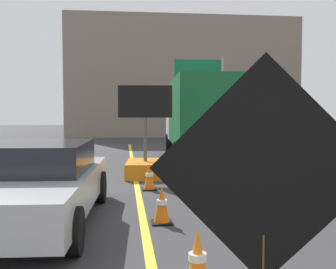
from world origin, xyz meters
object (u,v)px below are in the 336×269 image
at_px(arrow_board_trailer, 145,160).
at_px(box_truck, 201,116).
at_px(traffic_cone_mid_lane, 162,205).
at_px(pickup_car, 34,183).
at_px(roadwork_sign, 264,176).
at_px(traffic_cone_near_sign, 197,262).
at_px(traffic_cone_far_lane, 149,177).
at_px(highway_guide_sign, 209,85).

bearing_deg(arrow_board_trailer, box_truck, 57.57).
distance_m(arrow_board_trailer, traffic_cone_mid_lane, 5.08).
bearing_deg(pickup_car, roadwork_sign, -59.73).
height_order(arrow_board_trailer, traffic_cone_near_sign, arrow_board_trailer).
xyz_separation_m(roadwork_sign, box_truck, (2.06, 12.93, 0.27)).
bearing_deg(traffic_cone_far_lane, traffic_cone_near_sign, -88.61).
xyz_separation_m(pickup_car, traffic_cone_far_lane, (2.16, 2.71, -0.37)).
relative_size(roadwork_sign, traffic_cone_near_sign, 3.27).
height_order(pickup_car, traffic_cone_near_sign, pickup_car).
height_order(arrow_board_trailer, box_truck, box_truck).
relative_size(roadwork_sign, traffic_cone_far_lane, 3.54).
distance_m(pickup_car, highway_guide_sign, 16.41).
bearing_deg(roadwork_sign, traffic_cone_mid_lane, 94.77).
bearing_deg(traffic_cone_far_lane, arrow_board_trailer, 89.57).
distance_m(traffic_cone_near_sign, traffic_cone_mid_lane, 2.72).
bearing_deg(roadwork_sign, highway_guide_sign, 79.03).
distance_m(arrow_board_trailer, traffic_cone_far_lane, 2.11).
distance_m(highway_guide_sign, traffic_cone_mid_lane, 16.04).
bearing_deg(traffic_cone_near_sign, traffic_cone_far_lane, 91.39).
relative_size(box_truck, traffic_cone_mid_lane, 11.50).
relative_size(box_truck, pickup_car, 1.55).
relative_size(arrow_board_trailer, highway_guide_sign, 0.54).
bearing_deg(arrow_board_trailer, traffic_cone_near_sign, -89.10).
distance_m(roadwork_sign, box_truck, 13.09).
xyz_separation_m(traffic_cone_near_sign, traffic_cone_far_lane, (-0.14, 5.70, -0.03)).
bearing_deg(pickup_car, traffic_cone_mid_lane, -7.09).
height_order(arrow_board_trailer, traffic_cone_mid_lane, arrow_board_trailer).
bearing_deg(traffic_cone_far_lane, traffic_cone_mid_lane, -89.50).
xyz_separation_m(roadwork_sign, traffic_cone_near_sign, (-0.22, 1.33, -1.12)).
height_order(roadwork_sign, traffic_cone_far_lane, roadwork_sign).
relative_size(arrow_board_trailer, traffic_cone_near_sign, 3.78).
height_order(roadwork_sign, arrow_board_trailer, arrow_board_trailer).
xyz_separation_m(highway_guide_sign, traffic_cone_near_sign, (-3.95, -17.92, -3.07)).
distance_m(highway_guide_sign, traffic_cone_near_sign, 18.61).
distance_m(traffic_cone_mid_lane, traffic_cone_far_lane, 2.98).
height_order(traffic_cone_mid_lane, traffic_cone_far_lane, traffic_cone_far_lane).
bearing_deg(box_truck, traffic_cone_mid_lane, -105.14).
height_order(roadwork_sign, traffic_cone_near_sign, roadwork_sign).
relative_size(box_truck, traffic_cone_near_sign, 10.48).
bearing_deg(box_truck, traffic_cone_near_sign, -101.16).
bearing_deg(traffic_cone_mid_lane, arrow_board_trailer, 90.11).
relative_size(box_truck, traffic_cone_far_lane, 11.36).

